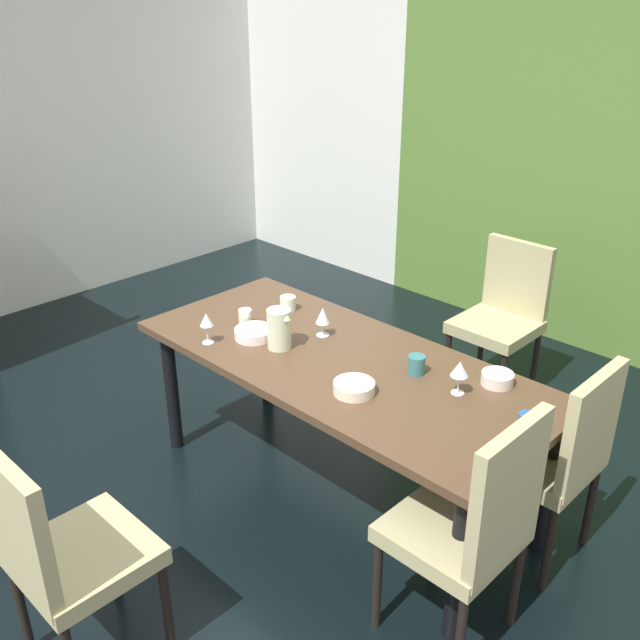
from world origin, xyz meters
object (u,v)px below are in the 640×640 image
(chair_right_near, at_px, (473,523))
(chair_head_far, at_px, (503,312))
(serving_bowl_left, at_px, (354,388))
(pitcher_east, at_px, (279,329))
(cup_near_window, at_px, (527,423))
(cup_west, at_px, (416,365))
(wine_glass_south, at_px, (460,370))
(dining_table, at_px, (341,374))
(cup_center, at_px, (245,318))
(wine_glass_rear, at_px, (323,316))
(serving_bowl_near_shelf, at_px, (497,379))
(wine_glass_right, at_px, (206,321))
(chair_right_far, at_px, (557,452))
(cup_north, at_px, (288,303))
(serving_bowl_corner, at_px, (254,333))
(chair_head_near, at_px, (60,550))

(chair_right_near, bearing_deg, chair_head_far, 27.97)
(serving_bowl_left, relative_size, pitcher_east, 0.90)
(cup_near_window, height_order, cup_west, cup_west)
(wine_glass_south, distance_m, serving_bowl_left, 0.44)
(dining_table, bearing_deg, serving_bowl_left, -37.01)
(dining_table, xyz_separation_m, cup_center, (-0.59, -0.07, 0.13))
(wine_glass_rear, xyz_separation_m, pitcher_east, (-0.06, -0.23, -0.00))
(wine_glass_rear, distance_m, pitcher_east, 0.24)
(chair_head_far, bearing_deg, serving_bowl_near_shelf, 118.79)
(serving_bowl_left, bearing_deg, wine_glass_right, -169.95)
(wine_glass_rear, relative_size, cup_center, 1.70)
(dining_table, bearing_deg, chair_right_far, 18.77)
(cup_north, bearing_deg, cup_center, -92.97)
(serving_bowl_corner, xyz_separation_m, cup_west, (0.78, 0.27, 0.02))
(dining_table, distance_m, wine_glass_right, 0.69)
(serving_bowl_near_shelf, xyz_separation_m, serving_bowl_left, (-0.39, -0.48, -0.00))
(cup_center, bearing_deg, cup_west, 12.91)
(serving_bowl_near_shelf, bearing_deg, chair_head_far, 118.79)
(cup_west, bearing_deg, wine_glass_south, -4.28)
(chair_right_far, bearing_deg, cup_west, 106.74)
(chair_head_far, relative_size, serving_bowl_near_shelf, 6.87)
(dining_table, height_order, serving_bowl_near_shelf, serving_bowl_near_shelf)
(serving_bowl_corner, bearing_deg, chair_head_near, -70.87)
(chair_right_near, xyz_separation_m, wine_glass_south, (-0.39, 0.44, 0.30))
(chair_right_far, relative_size, serving_bowl_near_shelf, 6.88)
(chair_head_far, relative_size, chair_right_far, 1.00)
(wine_glass_south, distance_m, cup_north, 1.14)
(chair_right_far, bearing_deg, chair_head_near, 151.31)
(dining_table, xyz_separation_m, chair_head_near, (-0.01, -1.41, -0.12))
(chair_right_far, relative_size, cup_north, 11.48)
(wine_glass_right, distance_m, cup_west, 1.01)
(pitcher_east, bearing_deg, serving_bowl_left, -6.99)
(dining_table, bearing_deg, wine_glass_rear, 153.19)
(chair_head_near, xyz_separation_m, cup_center, (-0.58, 1.34, 0.25))
(pitcher_east, bearing_deg, wine_glass_rear, 76.27)
(chair_right_far, relative_size, wine_glass_south, 6.30)
(dining_table, relative_size, chair_head_near, 2.07)
(wine_glass_right, distance_m, serving_bowl_corner, 0.24)
(chair_right_far, relative_size, pitcher_east, 4.87)
(chair_right_near, relative_size, serving_bowl_left, 5.77)
(chair_right_near, bearing_deg, cup_west, 53.66)
(chair_right_near, bearing_deg, serving_bowl_corner, 82.48)
(wine_glass_right, bearing_deg, pitcher_east, 36.53)
(wine_glass_right, xyz_separation_m, pitcher_east, (0.28, 0.21, -0.02))
(serving_bowl_left, bearing_deg, cup_west, 75.10)
(serving_bowl_near_shelf, bearing_deg, wine_glass_right, -152.52)
(cup_near_window, relative_size, cup_west, 0.96)
(chair_right_near, xyz_separation_m, wine_glass_rear, (-1.17, 0.43, 0.29))
(wine_glass_right, xyz_separation_m, cup_west, (0.90, 0.46, -0.07))
(chair_head_far, xyz_separation_m, pitcher_east, (-0.31, -1.53, 0.31))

